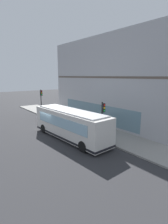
{
  "coord_description": "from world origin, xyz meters",
  "views": [
    {
      "loc": [
        -9.07,
        -17.77,
        6.5
      ],
      "look_at": [
        3.5,
        -1.29,
        2.27
      ],
      "focal_mm": 28.57,
      "sensor_mm": 36.0,
      "label": 1
    }
  ],
  "objects_px": {
    "pedestrian_near_building_entrance": "(96,123)",
    "pedestrian_near_hydrant": "(62,109)",
    "traffic_light_near_corner": "(103,113)",
    "city_bus_nearside": "(70,124)",
    "traffic_light_down_block": "(41,97)",
    "fire_hydrant": "(85,125)"
  },
  "relations": [
    {
      "from": "pedestrian_near_building_entrance",
      "to": "pedestrian_near_hydrant",
      "type": "height_order",
      "value": "pedestrian_near_building_entrance"
    },
    {
      "from": "traffic_light_near_corner",
      "to": "pedestrian_near_hydrant",
      "type": "relative_size",
      "value": 2.31
    },
    {
      "from": "city_bus_nearside",
      "to": "traffic_light_down_block",
      "type": "distance_m",
      "value": 12.93
    },
    {
      "from": "traffic_light_down_block",
      "to": "traffic_light_near_corner",
      "type": "bearing_deg",
      "value": -89.38
    },
    {
      "from": "fire_hydrant",
      "to": "pedestrian_near_building_entrance",
      "type": "distance_m",
      "value": 2.05
    },
    {
      "from": "traffic_light_down_block",
      "to": "pedestrian_near_hydrant",
      "type": "height_order",
      "value": "traffic_light_down_block"
    },
    {
      "from": "city_bus_nearside",
      "to": "pedestrian_near_hydrant",
      "type": "height_order",
      "value": "city_bus_nearside"
    },
    {
      "from": "city_bus_nearside",
      "to": "traffic_light_near_corner",
      "type": "bearing_deg",
      "value": -37.63
    },
    {
      "from": "city_bus_nearside",
      "to": "traffic_light_near_corner",
      "type": "height_order",
      "value": "traffic_light_near_corner"
    },
    {
      "from": "pedestrian_near_building_entrance",
      "to": "traffic_light_near_corner",
      "type": "bearing_deg",
      "value": -113.63
    },
    {
      "from": "city_bus_nearside",
      "to": "traffic_light_down_block",
      "type": "height_order",
      "value": "traffic_light_down_block"
    },
    {
      "from": "traffic_light_near_corner",
      "to": "traffic_light_down_block",
      "type": "relative_size",
      "value": 0.9
    },
    {
      "from": "city_bus_nearside",
      "to": "traffic_light_down_block",
      "type": "bearing_deg",
      "value": 78.73
    },
    {
      "from": "traffic_light_near_corner",
      "to": "pedestrian_near_building_entrance",
      "type": "bearing_deg",
      "value": 66.37
    },
    {
      "from": "traffic_light_down_block",
      "to": "pedestrian_near_hydrant",
      "type": "relative_size",
      "value": 2.57
    },
    {
      "from": "pedestrian_near_hydrant",
      "to": "city_bus_nearside",
      "type": "bearing_deg",
      "value": -116.15
    },
    {
      "from": "city_bus_nearside",
      "to": "fire_hydrant",
      "type": "xyz_separation_m",
      "value": [
        3.32,
        1.84,
        -1.04
      ]
    },
    {
      "from": "pedestrian_near_building_entrance",
      "to": "fire_hydrant",
      "type": "bearing_deg",
      "value": 96.38
    },
    {
      "from": "traffic_light_down_block",
      "to": "pedestrian_near_building_entrance",
      "type": "bearing_deg",
      "value": -85.39
    },
    {
      "from": "city_bus_nearside",
      "to": "traffic_light_near_corner",
      "type": "relative_size",
      "value": 2.73
    },
    {
      "from": "traffic_light_down_block",
      "to": "pedestrian_near_hydrant",
      "type": "xyz_separation_m",
      "value": [
        2.59,
        -2.21,
        -1.96
      ]
    },
    {
      "from": "traffic_light_near_corner",
      "to": "pedestrian_near_hydrant",
      "type": "bearing_deg",
      "value": 78.94
    }
  ]
}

